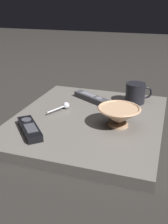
# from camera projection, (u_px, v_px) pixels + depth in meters

# --- Properties ---
(ground_plane) EXTENTS (6.00, 6.00, 0.00)m
(ground_plane) POSITION_uv_depth(u_px,v_px,m) (88.00, 126.00, 1.06)
(ground_plane) COLOR black
(table) EXTENTS (0.66, 0.57, 0.04)m
(table) POSITION_uv_depth(u_px,v_px,m) (88.00, 121.00, 1.06)
(table) COLOR #5B5651
(table) RESTS_ON ground
(cereal_bowl) EXTENTS (0.16, 0.16, 0.07)m
(cereal_bowl) POSITION_uv_depth(u_px,v_px,m) (119.00, 115.00, 0.96)
(cereal_bowl) COLOR tan
(cereal_bowl) RESTS_ON table
(coffee_mug) EXTENTS (0.09, 0.11, 0.09)m
(coffee_mug) POSITION_uv_depth(u_px,v_px,m) (136.00, 93.00, 1.17)
(coffee_mug) COLOR black
(coffee_mug) RESTS_ON table
(teaspoon) EXTENTS (0.11, 0.06, 0.03)m
(teaspoon) POSITION_uv_depth(u_px,v_px,m) (65.00, 106.00, 1.12)
(teaspoon) COLOR silver
(teaspoon) RESTS_ON table
(tv_remote_near) EXTENTS (0.16, 0.15, 0.03)m
(tv_remote_near) POSITION_uv_depth(u_px,v_px,m) (30.00, 129.00, 0.93)
(tv_remote_near) COLOR black
(tv_remote_near) RESTS_ON table
(tv_remote_far) EXTENTS (0.13, 0.19, 0.03)m
(tv_remote_far) POSITION_uv_depth(u_px,v_px,m) (91.00, 98.00, 1.21)
(tv_remote_far) COLOR #38383D
(tv_remote_far) RESTS_ON table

